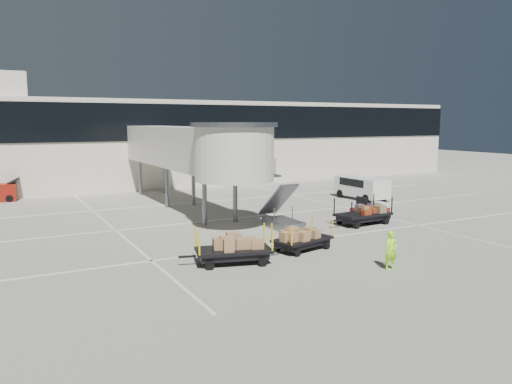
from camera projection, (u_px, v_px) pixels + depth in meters
ground at (359, 244)px, 24.82m from camera, size 140.00×140.00×0.00m
lane_markings at (259, 215)px, 32.66m from camera, size 40.00×30.00×0.02m
terminal at (164, 141)px, 50.22m from camera, size 64.00×12.11×15.20m
jet_bridge at (194, 149)px, 33.08m from camera, size 5.70×20.40×6.03m
baggage_tug at (371, 212)px, 30.84m from camera, size 2.34×1.52×1.51m
suitcase_cart at (363, 215)px, 29.59m from camera, size 4.15×1.87×1.61m
box_cart_near at (300, 239)px, 23.49m from camera, size 3.65×2.06×1.40m
box_cart_far at (236, 250)px, 21.44m from camera, size 4.05×2.39×1.55m
ground_worker at (391, 250)px, 20.51m from camera, size 0.64×0.46×1.64m
minivan at (361, 186)px, 39.19m from camera, size 2.13×4.59×1.72m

